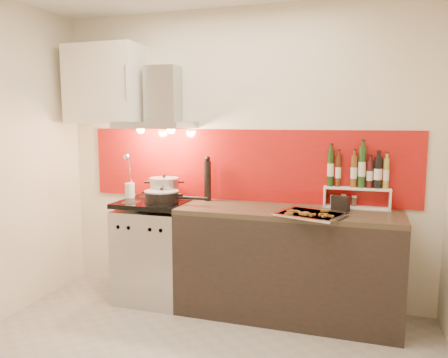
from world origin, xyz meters
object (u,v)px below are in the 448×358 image
(pepper_mill, at_px, (208,179))
(baking_tray, at_px, (311,214))
(range_stove, at_px, (156,251))
(saute_pan, at_px, (163,196))
(counter, at_px, (287,263))
(stock_pot, at_px, (164,188))

(pepper_mill, relative_size, baking_tray, 0.71)
(range_stove, xyz_separation_m, saute_pan, (0.11, -0.06, 0.52))
(saute_pan, height_order, baking_tray, saute_pan)
(baking_tray, bearing_deg, pepper_mill, 158.26)
(range_stove, xyz_separation_m, baking_tray, (1.40, -0.20, 0.47))
(counter, bearing_deg, saute_pan, -176.37)
(range_stove, height_order, baking_tray, baking_tray)
(counter, height_order, baking_tray, baking_tray)
(range_stove, distance_m, pepper_mill, 0.81)
(stock_pot, distance_m, baking_tray, 1.38)
(counter, height_order, stock_pot, stock_pot)
(baking_tray, bearing_deg, saute_pan, 174.19)
(range_stove, relative_size, counter, 0.51)
(range_stove, height_order, saute_pan, saute_pan)
(range_stove, bearing_deg, baking_tray, -7.94)
(stock_pot, distance_m, pepper_mill, 0.41)
(range_stove, xyz_separation_m, pepper_mill, (0.44, 0.19, 0.66))
(stock_pot, bearing_deg, saute_pan, -69.81)
(stock_pot, height_order, saute_pan, stock_pot)
(counter, bearing_deg, range_stove, -179.77)
(counter, xyz_separation_m, stock_pot, (-1.15, 0.09, 0.56))
(saute_pan, bearing_deg, counter, 3.63)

